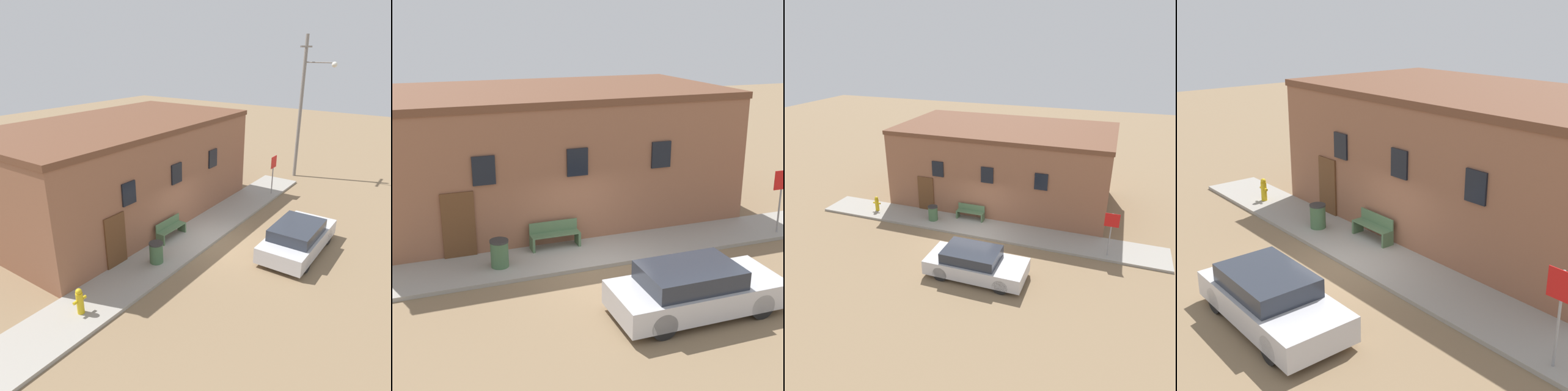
% 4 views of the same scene
% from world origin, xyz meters
% --- Properties ---
extents(ground_plane, '(80.00, 80.00, 0.00)m').
position_xyz_m(ground_plane, '(0.00, 0.00, 0.00)').
color(ground_plane, '#846B4C').
extents(sidewalk, '(19.36, 2.14, 0.12)m').
position_xyz_m(sidewalk, '(0.00, 1.07, 0.06)').
color(sidewalk, '#9E998E').
rests_on(sidewalk, ground).
extents(brick_building, '(12.93, 7.06, 4.76)m').
position_xyz_m(brick_building, '(0.04, 5.61, 2.38)').
color(brick_building, '#8E5B42').
rests_on(brick_building, ground).
extents(fire_hydrant, '(0.48, 0.23, 0.90)m').
position_xyz_m(fire_hydrant, '(-6.54, 0.95, 0.57)').
color(fire_hydrant, gold).
rests_on(fire_hydrant, sidewalk).
extents(stop_sign, '(0.67, 0.06, 2.22)m').
position_xyz_m(stop_sign, '(6.76, 0.40, 1.67)').
color(stop_sign, gray).
rests_on(stop_sign, sidewalk).
extents(bench, '(1.60, 0.44, 0.84)m').
position_xyz_m(bench, '(-0.85, 1.82, 0.55)').
color(bench, '#4C6B47').
rests_on(bench, sidewalk).
extents(trash_bin, '(0.56, 0.56, 0.84)m').
position_xyz_m(trash_bin, '(-2.81, 0.98, 0.55)').
color(trash_bin, '#426642').
rests_on(trash_bin, sidewalk).
extents(utility_pole, '(1.80, 2.03, 8.75)m').
position_xyz_m(utility_pole, '(11.06, 0.54, 4.78)').
color(utility_pole, gray).
rests_on(utility_pole, ground).
extents(parked_car, '(4.40, 1.89, 1.30)m').
position_xyz_m(parked_car, '(1.33, -3.16, 0.64)').
color(parked_car, black).
rests_on(parked_car, ground).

